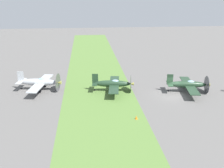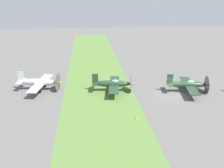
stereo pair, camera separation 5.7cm
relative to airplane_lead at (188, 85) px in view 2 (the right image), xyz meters
The scene contains 6 objects.
ground_plane 3.21m from the airplane_lead, 70.59° to the right, with size 160.00×160.00×0.00m, color #605E5B.
grass_verge 14.16m from the airplane_lead, 86.01° to the right, with size 120.00×11.00×0.01m, color #567A38.
airplane_lead is the anchor object (origin of this frame).
airplane_wingman 11.88m from the airplane_lead, 98.01° to the right, with size 8.45×6.72×2.99m.
airplane_trail 23.74m from the airplane_lead, 98.17° to the right, with size 9.04×7.21×3.20m.
runway_marker_cone 13.00m from the airplane_lead, 49.57° to the right, with size 0.36×0.36×0.44m, color orange.
Camera 2 is at (36.60, -13.12, 15.23)m, focal length 42.11 mm.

